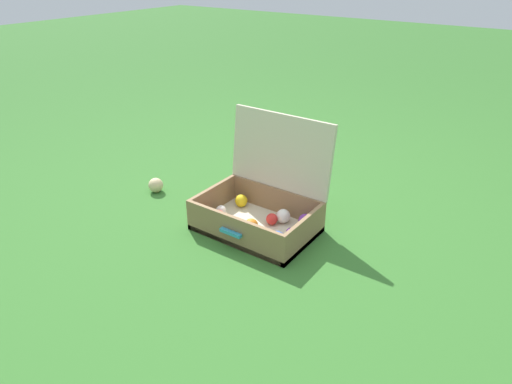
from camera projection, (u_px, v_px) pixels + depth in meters
The scene contains 3 objects.
ground_plane at pixel (244, 228), 2.20m from camera, with size 16.00×16.00×0.00m, color #336B28.
open_suitcase at pixel (263, 205), 2.17m from camera, with size 0.54×0.44×0.51m.
stray_ball_on_grass at pixel (156, 185), 2.52m from camera, with size 0.08×0.08×0.08m, color #D1B784.
Camera 1 is at (1.13, -1.50, 1.16)m, focal length 32.38 mm.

